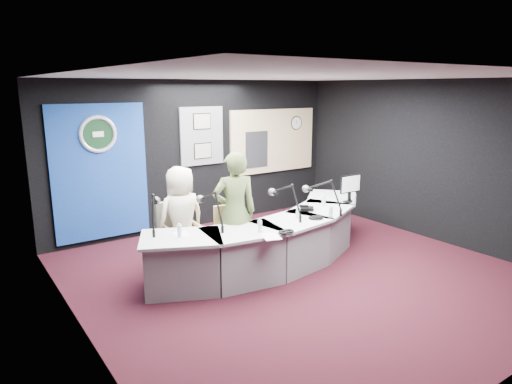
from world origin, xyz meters
TOP-DOWN VIEW (x-y plane):
  - ground at (0.00, 0.00)m, footprint 6.00×6.00m
  - ceiling at (0.00, 0.00)m, footprint 6.00×6.00m
  - wall_back at (0.00, 3.00)m, footprint 6.00×0.02m
  - wall_left at (-3.00, 0.00)m, footprint 0.02×6.00m
  - wall_right at (3.00, 0.00)m, footprint 0.02×6.00m
  - broadcast_desk at (-0.05, 0.55)m, footprint 4.50×1.90m
  - backdrop_panel at (-1.90, 2.97)m, footprint 1.60×0.05m
  - agency_seal at (-1.90, 2.93)m, footprint 0.63×0.07m
  - seal_center at (-1.90, 2.94)m, footprint 0.48×0.01m
  - pinboard at (0.05, 2.97)m, footprint 0.90×0.04m
  - framed_photo_upper at (0.05, 2.94)m, footprint 0.34×0.02m
  - framed_photo_lower at (0.05, 2.94)m, footprint 0.34×0.02m
  - booth_window_frame at (1.75, 2.97)m, footprint 2.12×0.06m
  - booth_glow at (1.75, 2.96)m, footprint 2.00×0.02m
  - equipment_rack at (1.30, 2.94)m, footprint 0.55×0.02m
  - wall_clock at (2.35, 2.94)m, footprint 0.28×0.01m
  - armchair_left at (-1.25, 1.24)m, footprint 0.52×0.52m
  - armchair_right at (-0.69, 0.63)m, footprint 0.55×0.55m
  - draped_jacket at (-1.29, 1.49)m, footprint 0.51×0.14m
  - person_man at (-1.25, 1.24)m, footprint 0.78×0.53m
  - person_woman at (-0.69, 0.63)m, footprint 0.75×0.61m
  - computer_monitor at (1.53, 0.52)m, footprint 0.41×0.04m
  - desk_phone at (0.59, 0.53)m, footprint 0.27×0.27m
  - headphones_near at (0.39, 0.09)m, footprint 0.24×0.24m
  - headphones_far at (-0.40, -0.20)m, footprint 0.21×0.21m
  - paper_stack at (-1.58, 0.54)m, footprint 0.24×0.30m
  - notepad at (-0.66, -0.20)m, footprint 0.30×0.36m
  - boom_mic_a at (-1.79, 0.93)m, footprint 0.40×0.67m
  - boom_mic_b at (-1.10, 0.60)m, footprint 0.16×0.74m
  - boom_mic_c at (0.05, 0.38)m, footprint 0.17×0.74m
  - boom_mic_d at (0.70, 0.28)m, footprint 0.32×0.71m
  - water_bottles at (-0.05, 0.30)m, footprint 3.24×0.62m

SIDE VIEW (x-z plane):
  - ground at x=0.00m, z-range 0.00..0.00m
  - broadcast_desk at x=-0.05m, z-range 0.00..0.75m
  - armchair_right at x=-0.69m, z-range 0.00..0.84m
  - armchair_left at x=-1.25m, z-range 0.00..0.86m
  - draped_jacket at x=-1.29m, z-range 0.27..0.97m
  - paper_stack at x=-1.58m, z-range 0.75..0.75m
  - notepad at x=-0.66m, z-range 0.75..0.75m
  - headphones_near at x=0.39m, z-range 0.75..0.79m
  - headphones_far at x=-0.40m, z-range 0.75..0.79m
  - person_man at x=-1.25m, z-range 0.00..1.54m
  - desk_phone at x=0.59m, z-range 0.75..0.80m
  - water_bottles at x=-0.05m, z-range 0.75..0.93m
  - person_woman at x=-0.69m, z-range 0.00..1.78m
  - boom_mic_a at x=-1.79m, z-range 0.75..1.35m
  - boom_mic_b at x=-1.10m, z-range 0.75..1.35m
  - boom_mic_c at x=0.05m, z-range 0.75..1.35m
  - boom_mic_d at x=0.70m, z-range 0.75..1.35m
  - computer_monitor at x=1.53m, z-range 0.93..1.21m
  - backdrop_panel at x=-1.90m, z-range 0.10..2.40m
  - wall_back at x=0.00m, z-range 0.00..2.80m
  - wall_left at x=-3.00m, z-range 0.00..2.80m
  - wall_right at x=3.00m, z-range 0.00..2.80m
  - equipment_rack at x=1.30m, z-range 1.03..1.78m
  - framed_photo_lower at x=0.05m, z-range 1.33..1.60m
  - booth_window_frame at x=1.75m, z-range 0.89..2.21m
  - booth_glow at x=1.75m, z-range 0.95..2.15m
  - pinboard at x=0.05m, z-range 1.20..2.30m
  - agency_seal at x=-1.90m, z-range 1.58..2.21m
  - seal_center at x=-1.90m, z-range 1.66..2.14m
  - wall_clock at x=2.35m, z-range 1.76..2.04m
  - framed_photo_upper at x=0.05m, z-range 1.89..2.17m
  - ceiling at x=0.00m, z-range 2.79..2.81m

